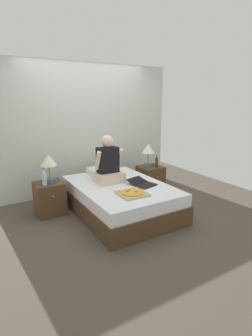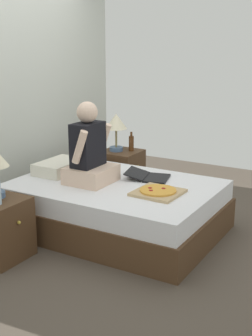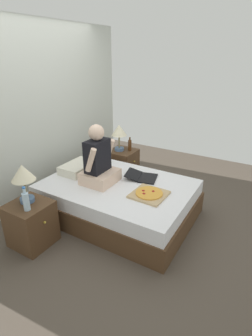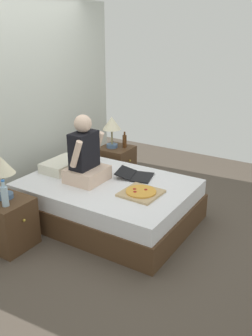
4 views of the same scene
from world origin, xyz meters
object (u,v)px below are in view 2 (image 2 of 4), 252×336
Objects in this scene: pizza_box at (158,192)px; beer_bottle at (131,143)px; nightstand_right at (121,172)px; bed at (116,207)px; lamp_on_right_nightstand at (116,124)px; person_seated at (89,153)px; laptop at (150,177)px.

beer_bottle is at bearing 38.97° from pizza_box.
nightstand_right is at bearing 125.01° from beer_bottle.
lamp_on_right_nightstand reaches higher than bed.
lamp_on_right_nightstand is at bearing 31.15° from bed.
lamp_on_right_nightstand reaches higher than nightstand_right.
person_seated is (-1.17, -0.21, 0.15)m from beer_bottle.
person_seated is at bearing -164.45° from nightstand_right.
bed is 0.57m from pizza_box.
nightstand_right is 1.25m from person_seated.
lamp_on_right_nightstand reaches higher than pizza_box.
laptop is (0.30, -0.22, 0.27)m from bed.
bed is 1.15m from nightstand_right.
bed is 2.51× the size of person_seated.
nightstand_right is at bearing 15.55° from person_seated.
person_seated reaches higher than beer_bottle.
person_seated is at bearing 130.89° from laptop.
bed is 1.30m from lamp_on_right_nightstand.
beer_bottle reaches higher than nightstand_right.
bed is 4.35× the size of lamp_on_right_nightstand.
bed is 1.23m from beer_bottle.
pizza_box is (-1.06, -1.09, -0.35)m from lamp_on_right_nightstand.
bed is at bearing -69.54° from person_seated.
beer_bottle is 0.48× the size of laptop.
bed is at bearing 144.56° from laptop.
nightstand_right is 1.17× the size of lamp_on_right_nightstand.
person_seated is at bearing 110.46° from bed.
lamp_on_right_nightstand is 1.13m from person_seated.
lamp_on_right_nightstand is at bearing 123.69° from beer_bottle.
laptop is at bearing -132.93° from nightstand_right.
bed is 0.46m from laptop.
lamp_on_right_nightstand is 1.96× the size of beer_bottle.
laptop is 1.16× the size of pizza_box.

